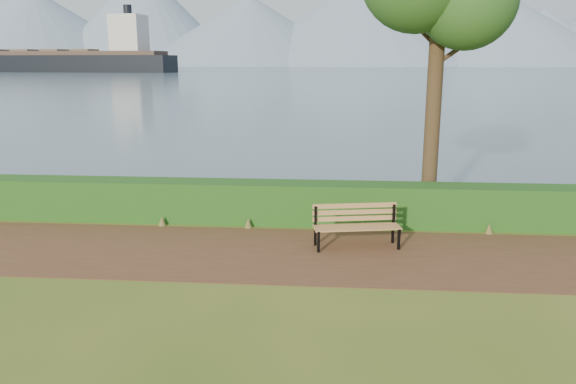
{
  "coord_description": "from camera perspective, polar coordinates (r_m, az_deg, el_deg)",
  "views": [
    {
      "loc": [
        0.91,
        -10.65,
        3.91
      ],
      "look_at": [
        -0.08,
        1.2,
        1.1
      ],
      "focal_mm": 35.0,
      "sensor_mm": 36.0,
      "label": 1
    }
  ],
  "objects": [
    {
      "name": "mountains",
      "position": [
        417.5,
        3.52,
        16.52
      ],
      "size": [
        585.0,
        190.0,
        70.0
      ],
      "color": "gray",
      "rests_on": "ground"
    },
    {
      "name": "bench",
      "position": [
        12.04,
        6.92,
        -3.12
      ],
      "size": [
        1.89,
        0.86,
        0.92
      ],
      "rotation": [
        0.0,
        0.0,
        0.19
      ],
      "color": "black",
      "rests_on": "ground"
    },
    {
      "name": "water",
      "position": [
        270.68,
        4.69,
        12.41
      ],
      "size": [
        700.0,
        510.0,
        0.0
      ],
      "primitive_type": "cube",
      "color": "slate",
      "rests_on": "ground"
    },
    {
      "name": "path",
      "position": [
        11.66,
        0.02,
        -6.27
      ],
      "size": [
        40.0,
        3.4,
        0.01
      ],
      "primitive_type": "cube",
      "color": "#54341D",
      "rests_on": "ground"
    },
    {
      "name": "hedge",
      "position": [
        13.71,
        0.82,
        -1.11
      ],
      "size": [
        32.0,
        0.85,
        1.0
      ],
      "primitive_type": "cube",
      "color": "#184714",
      "rests_on": "ground"
    },
    {
      "name": "cargo_ship",
      "position": [
        199.21,
        -21.26,
        12.25
      ],
      "size": [
        75.44,
        20.24,
        22.64
      ],
      "rotation": [
        0.0,
        0.0,
        -0.12
      ],
      "color": "black",
      "rests_on": "ground"
    },
    {
      "name": "ground",
      "position": [
        11.38,
        -0.1,
        -6.79
      ],
      "size": [
        140.0,
        140.0,
        0.0
      ],
      "primitive_type": "plane",
      "color": "#46601B",
      "rests_on": "ground"
    }
  ]
}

